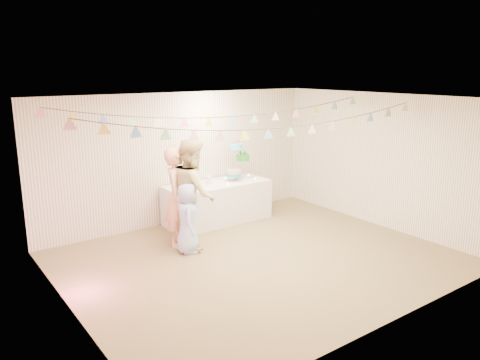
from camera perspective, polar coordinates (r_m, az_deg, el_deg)
floor at (r=7.79m, az=2.30°, el=-9.58°), size 6.00×6.00×0.00m
ceiling at (r=7.19m, az=2.49°, el=9.87°), size 6.00×6.00×0.00m
back_wall at (r=9.42m, az=-7.08°, el=2.67°), size 6.00×6.00×0.00m
front_wall at (r=5.72m, az=18.19°, el=-5.07°), size 6.00×6.00×0.00m
left_wall at (r=6.06m, az=-20.52°, el=-4.20°), size 5.00×5.00×0.00m
right_wall at (r=9.50m, az=16.75°, el=2.29°), size 5.00×5.00×0.00m
table at (r=9.50m, az=-2.75°, el=-2.73°), size 2.14×0.86×0.80m
cake_stand at (r=9.67m, az=-0.24°, el=2.06°), size 0.69×0.41×0.77m
cake_bottom at (r=9.60m, az=-0.75°, el=0.14°), size 0.31×0.31×0.15m
cake_middle at (r=9.85m, az=0.31°, el=2.09°), size 0.27×0.27×0.22m
cake_top_tier at (r=9.56m, az=-0.43°, el=3.40°), size 0.25×0.25×0.19m
platter at (r=9.08m, az=-5.59°, el=-1.21°), size 0.31×0.31×0.02m
posy at (r=9.34m, az=-3.78°, el=-0.26°), size 0.15×0.15×0.17m
person_adult_a at (r=8.19m, az=-7.65°, el=-2.10°), size 0.73×0.75×1.74m
person_adult_b at (r=8.13m, az=-5.78°, el=-1.57°), size 1.03×1.14×1.90m
person_child at (r=7.92m, az=-6.43°, el=-4.66°), size 0.59×0.69×1.19m
bunting_back at (r=8.09m, az=-2.42°, el=8.50°), size 5.60×1.10×0.40m
bunting_front at (r=7.05m, az=3.49°, el=7.50°), size 5.60×0.90×0.36m
tealight_0 at (r=8.86m, az=-6.58°, el=-1.20°), size 0.04×0.04×0.03m
tealight_1 at (r=9.36m, az=-5.18°, el=-0.37°), size 0.04×0.04×0.03m
tealight_2 at (r=9.27m, az=-1.52°, el=-0.46°), size 0.04×0.04×0.03m
tealight_3 at (r=9.76m, az=-1.77°, el=0.25°), size 0.04×0.04×0.03m
tealight_4 at (r=9.71m, az=1.85°, el=0.19°), size 0.04×0.04×0.03m
tealight_5 at (r=10.01m, az=1.06°, el=0.60°), size 0.04×0.04×0.03m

